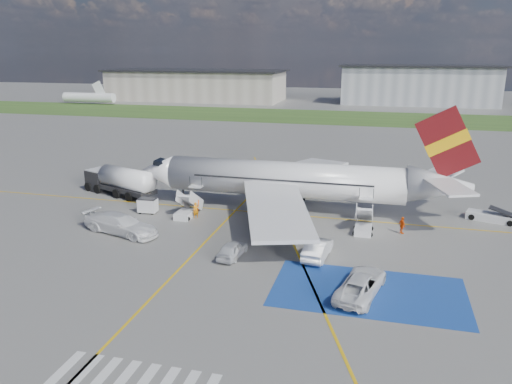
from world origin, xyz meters
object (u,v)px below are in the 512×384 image
at_px(airliner, 298,180).
at_px(van_white_b, 120,221).
at_px(car_silver_a, 232,249).
at_px(car_silver_b, 318,248).
at_px(van_white_a, 361,281).
at_px(fuel_tanker, 120,183).
at_px(belt_loader, 492,217).
at_px(gpu_cart, 148,206).

distance_m(airliner, van_white_b, 19.23).
distance_m(airliner, car_silver_a, 14.95).
bearing_deg(car_silver_b, van_white_a, 130.29).
xyz_separation_m(fuel_tanker, belt_loader, (42.20, 0.84, -1.08)).
height_order(belt_loader, car_silver_a, belt_loader).
xyz_separation_m(belt_loader, van_white_b, (-35.53, -12.79, 0.84)).
relative_size(car_silver_a, van_white_a, 0.77).
height_order(fuel_tanker, van_white_b, fuel_tanker).
bearing_deg(car_silver_b, airliner, -66.65).
bearing_deg(car_silver_a, fuel_tanker, -33.06).
relative_size(car_silver_a, car_silver_b, 0.83).
relative_size(fuel_tanker, belt_loader, 1.95).
bearing_deg(airliner, car_silver_b, -72.44).
relative_size(van_white_a, van_white_b, 0.85).
xyz_separation_m(gpu_cart, belt_loader, (35.77, 6.48, -0.36)).
distance_m(fuel_tanker, van_white_b, 13.69).
bearing_deg(fuel_tanker, gpu_cart, -20.37).
distance_m(van_white_a, van_white_b, 24.22).
relative_size(fuel_tanker, car_silver_a, 2.57).
xyz_separation_m(car_silver_a, van_white_a, (11.02, -4.03, 0.30)).
bearing_deg(car_silver_a, airliner, -96.92).
relative_size(airliner, belt_loader, 6.79).
relative_size(airliner, car_silver_b, 7.44).
height_order(gpu_cart, van_white_b, van_white_b).
distance_m(belt_loader, van_white_a, 23.24).
relative_size(airliner, van_white_b, 5.84).
distance_m(belt_loader, car_silver_b, 21.43).
height_order(car_silver_b, van_white_a, van_white_a).
bearing_deg(fuel_tanker, van_white_b, -39.95).
distance_m(fuel_tanker, car_silver_a, 24.00).
relative_size(airliner, gpu_cart, 17.93).
bearing_deg(gpu_cart, fuel_tanker, 136.07).
distance_m(airliner, van_white_a, 20.19).
bearing_deg(van_white_b, airliner, -37.08).
bearing_deg(car_silver_a, car_silver_b, -161.14).
bearing_deg(van_white_b, car_silver_b, -77.50).
xyz_separation_m(fuel_tanker, van_white_b, (6.67, -11.95, -0.24)).
bearing_deg(fuel_tanker, belt_loader, 22.04).
relative_size(belt_loader, van_white_b, 0.86).
xyz_separation_m(car_silver_b, van_white_b, (-19.26, 1.15, 0.42)).
relative_size(airliner, fuel_tanker, 3.49).
bearing_deg(van_white_b, gpu_cart, 18.14).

